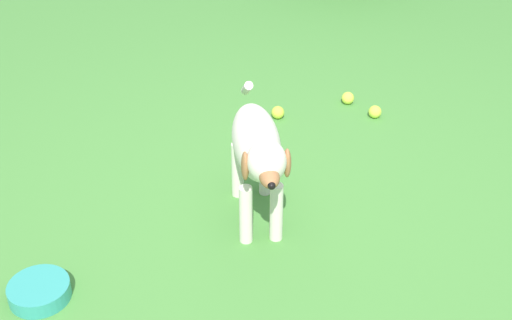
{
  "coord_description": "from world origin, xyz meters",
  "views": [
    {
      "loc": [
        1.78,
        -1.31,
        1.79
      ],
      "look_at": [
        -0.12,
        -0.02,
        0.27
      ],
      "focal_mm": 49.17,
      "sensor_mm": 36.0,
      "label": 1
    }
  ],
  "objects": [
    {
      "name": "ground",
      "position": [
        0.0,
        0.0,
        0.0
      ],
      "size": [
        14.0,
        14.0,
        0.0
      ],
      "primitive_type": "plane",
      "color": "#478438"
    },
    {
      "name": "dog",
      "position": [
        -0.08,
        -0.04,
        0.35
      ],
      "size": [
        0.72,
        0.42,
        0.53
      ],
      "rotation": [
        0.0,
        0.0,
        5.81
      ],
      "color": "silver",
      "rests_on": "ground"
    },
    {
      "name": "tennis_ball_0",
      "position": [
        -0.73,
        0.53,
        0.03
      ],
      "size": [
        0.07,
        0.07,
        0.07
      ],
      "primitive_type": "sphere",
      "color": "#C4D93B",
      "rests_on": "ground"
    },
    {
      "name": "tennis_ball_1",
      "position": [
        -0.66,
        0.38,
        0.03
      ],
      "size": [
        0.07,
        0.07,
        0.07
      ],
      "primitive_type": "sphere",
      "color": "#CADC39",
      "rests_on": "ground"
    },
    {
      "name": "tennis_ball_2",
      "position": [
        -0.64,
        0.92,
        0.03
      ],
      "size": [
        0.07,
        0.07,
        0.07
      ],
      "primitive_type": "sphere",
      "color": "#CFE041",
      "rests_on": "ground"
    },
    {
      "name": "tennis_ball_4",
      "position": [
        -0.45,
        0.94,
        0.03
      ],
      "size": [
        0.07,
        0.07,
        0.07
      ],
      "primitive_type": "sphere",
      "color": "#C7E33E",
      "rests_on": "ground"
    },
    {
      "name": "water_bowl",
      "position": [
        -0.16,
        -0.92,
        0.03
      ],
      "size": [
        0.22,
        0.22,
        0.06
      ],
      "primitive_type": "cylinder",
      "color": "teal",
      "rests_on": "ground"
    }
  ]
}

